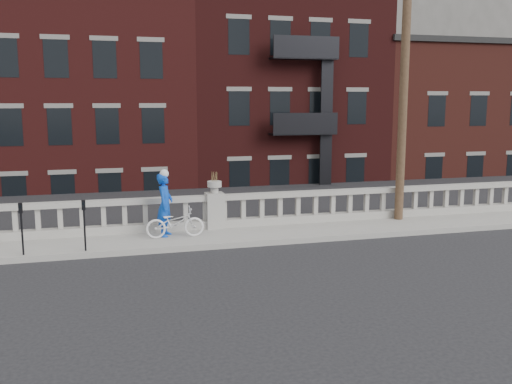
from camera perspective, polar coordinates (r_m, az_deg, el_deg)
ground at (r=14.21m, az=-0.96°, el=-7.57°), size 120.00×120.00×0.00m
sidewalk at (r=17.02m, az=-3.49°, el=-4.50°), size 32.00×2.20×0.15m
balustrade at (r=17.80m, az=-4.15°, el=-2.03°), size 28.00×0.34×1.03m
planter_pedestal at (r=17.77m, az=-4.15°, el=-1.43°), size 0.55×0.55×1.76m
lower_level at (r=36.47m, az=-9.24°, el=6.78°), size 80.00×44.00×20.80m
utility_pole at (r=19.36m, az=14.65°, el=12.27°), size 1.60×0.28×10.00m
parking_meter_c at (r=15.77m, az=-22.41°, el=-2.87°), size 0.10×0.09×1.36m
parking_meter_d at (r=15.65m, az=-16.81°, el=-2.65°), size 0.10×0.09×1.36m
bicycle at (r=16.70m, az=-8.10°, el=-3.04°), size 1.68×0.61×0.88m
cyclist at (r=16.83m, az=-9.09°, el=-1.26°), size 0.67×0.80×1.86m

